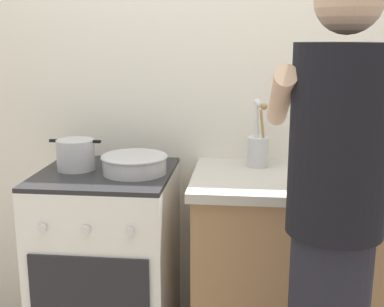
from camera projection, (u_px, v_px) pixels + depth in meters
back_wall at (230, 88)px, 2.49m from camera, size 3.20×0.10×2.50m
countertop at (302, 272)px, 2.29m from camera, size 1.00×0.60×0.90m
stove_range at (109, 263)px, 2.38m from camera, size 0.60×0.62×0.90m
pot at (76, 155)px, 2.30m from camera, size 0.24×0.17×0.14m
mixing_bowl at (134, 163)px, 2.25m from camera, size 0.30×0.30×0.08m
utensil_crock at (258, 148)px, 2.35m from camera, size 0.10×0.10×0.32m
spice_bottle at (323, 172)px, 2.12m from camera, size 0.04×0.04×0.08m
oil_bottle at (365, 160)px, 2.13m from camera, size 0.07×0.07×0.21m
person at (332, 243)px, 1.59m from camera, size 0.41×0.50×1.70m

